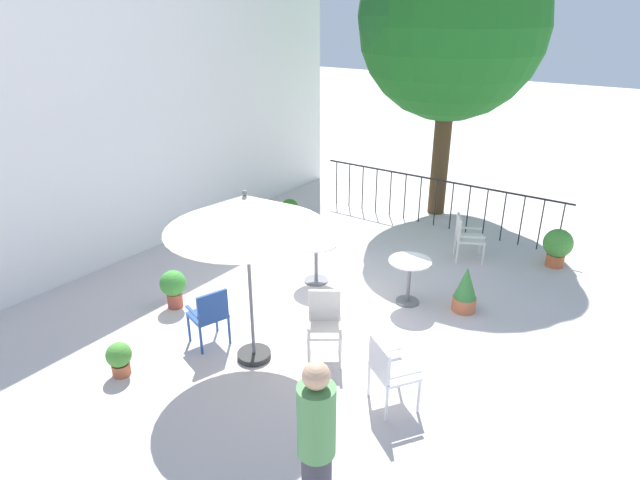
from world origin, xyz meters
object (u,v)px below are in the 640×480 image
Objects in this scene: patio_chair_2 at (210,313)px; potted_plant_3 at (465,290)px; patio_chair_1 at (389,368)px; potted_plant_2 at (173,286)px; patio_umbrella_0 at (246,214)px; shade_tree at (452,25)px; potted_plant_4 at (557,246)px; cafe_table_0 at (316,254)px; patio_chair_0 at (466,235)px; potted_plant_1 at (290,211)px; cafe_table_1 at (409,274)px; potted_plant_0 at (119,358)px; patio_chair_3 at (325,321)px; standing_person at (316,446)px.

patio_chair_2 is 1.18× the size of potted_plant_3.
patio_chair_1 is 3.73m from potted_plant_2.
shade_tree is at bearing 3.01° from patio_umbrella_0.
potted_plant_3 is 1.04× the size of potted_plant_4.
patio_umbrella_0 is 3.68m from potted_plant_3.
potted_plant_2 is (-1.92, 1.29, -0.15)m from cafe_table_0.
potted_plant_2 is at bearing 81.34° from patio_umbrella_0.
patio_umbrella_0 is 3.17× the size of cafe_table_0.
patio_chair_2 is at bearing -107.98° from potted_plant_2.
patio_chair_0 is (-2.08, -1.48, -3.44)m from shade_tree.
patio_chair_1 reaches higher than potted_plant_1.
patio_umbrella_0 is 2.41m from patio_chair_1.
patio_umbrella_0 is 4.20× the size of potted_plant_1.
potted_plant_2 is at bearing 137.67° from potted_plant_4.
potted_plant_0 is at bearing 150.02° from cafe_table_1.
patio_chair_3 reaches higher than potted_plant_4.
patio_chair_1 is 1.24× the size of potted_plant_4.
cafe_table_1 is 0.42× the size of standing_person.
patio_chair_1 is at bearing 7.73° from standing_person.
patio_chair_2 reaches higher than potted_plant_1.
patio_chair_3 is 1.64× the size of potted_plant_1.
standing_person is (-6.66, 0.46, 0.51)m from potted_plant_4.
standing_person reaches higher than cafe_table_1.
potted_plant_3 is (2.74, -1.80, -1.67)m from patio_umbrella_0.
potted_plant_4 is at bearing -77.43° from potted_plant_1.
potted_plant_4 is (4.85, -4.42, 0.04)m from potted_plant_2.
patio_chair_2 is at bearing 148.42° from potted_plant_4.
potted_plant_3 reaches higher than potted_plant_2.
standing_person is at bearing -126.05° from patio_umbrella_0.
cafe_table_1 is at bearing -22.10° from patio_umbrella_0.
shade_tree is 8.61m from potted_plant_0.
patio_chair_1 is 2.55m from patio_chair_2.
potted_plant_4 is at bearing -7.98° from patio_chair_1.
potted_plant_3 is 2.51m from potted_plant_4.
shade_tree is 8.95m from standing_person.
shade_tree reaches higher than patio_chair_3.
patio_chair_0 is 1.58m from potted_plant_4.
patio_chair_3 is 4.92m from potted_plant_4.
cafe_table_0 is 2.31m from patio_chair_2.
potted_plant_3 is (0.28, -0.80, -0.15)m from cafe_table_1.
patio_chair_1 is 4.99m from potted_plant_4.
patio_chair_0 is at bearing 115.74° from potted_plant_4.
potted_plant_0 is at bearing 174.24° from shade_tree.
cafe_table_1 is 0.87× the size of patio_chair_0.
patio_umbrella_0 is at bearing -176.99° from shade_tree.
cafe_table_1 is 0.80× the size of patio_chair_3.
shade_tree is 6.71× the size of patio_chair_1.
cafe_table_0 is at bearing 133.11° from potted_plant_4.
potted_plant_1 is at bearing 10.34° from potted_plant_2.
patio_umbrella_0 reaches higher than patio_chair_0.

